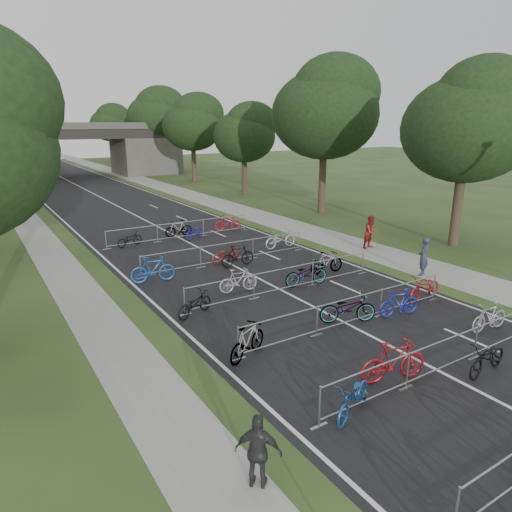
{
  "coord_description": "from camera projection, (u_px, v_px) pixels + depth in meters",
  "views": [
    {
      "loc": [
        -10.82,
        0.16,
        6.95
      ],
      "look_at": [
        -0.11,
        17.1,
        1.1
      ],
      "focal_mm": 32.0,
      "sensor_mm": 36.0,
      "label": 1
    }
  ],
  "objects": [
    {
      "name": "barrier_row_3",
      "position": [
        350.0,
        311.0,
        16.14
      ],
      "size": [
        9.7,
        0.08,
        1.1
      ],
      "color": "#9B9EA2",
      "rests_on": "ground"
    },
    {
      "name": "pedestrian_c",
      "position": [
        258.0,
        452.0,
        8.87
      ],
      "size": [
        0.95,
        0.93,
        1.6
      ],
      "primitive_type": "imported",
      "rotation": [
        0.0,
        0.0,
        2.39
      ],
      "color": "#2A2A2C",
      "rests_on": "ground"
    },
    {
      "name": "pedestrian_a",
      "position": [
        423.0,
        257.0,
        21.39
      ],
      "size": [
        0.8,
        0.7,
        1.85
      ],
      "primitive_type": "imported",
      "rotation": [
        0.0,
        0.0,
        3.63
      ],
      "color": "#2C2C42",
      "rests_on": "ground"
    },
    {
      "name": "bike_15",
      "position": [
        425.0,
        288.0,
        18.51
      ],
      "size": [
        2.05,
        0.9,
        1.04
      ],
      "primitive_type": "imported",
      "rotation": [
        0.0,
        0.0,
        4.82
      ],
      "color": "maroon",
      "rests_on": "ground"
    },
    {
      "name": "tree_right_3",
      "position": [
        193.0,
        123.0,
        54.28
      ],
      "size": [
        7.17,
        7.17,
        10.93
      ],
      "color": "#33261C",
      "rests_on": "ground"
    },
    {
      "name": "tree_right_4",
      "position": [
        157.0,
        116.0,
        63.74
      ],
      "size": [
        8.18,
        8.18,
        12.47
      ],
      "color": "#33261C",
      "rests_on": "ground"
    },
    {
      "name": "bike_12",
      "position": [
        247.0,
        341.0,
        13.9
      ],
      "size": [
        1.88,
        1.24,
        1.1
      ],
      "primitive_type": "imported",
      "rotation": [
        0.0,
        0.0,
        2.01
      ],
      "color": "#9B9EA2",
      "rests_on": "ground"
    },
    {
      "name": "pedestrian_b",
      "position": [
        371.0,
        232.0,
        26.13
      ],
      "size": [
        0.96,
        0.77,
        1.9
      ],
      "primitive_type": "imported",
      "rotation": [
        0.0,
        0.0,
        0.06
      ],
      "color": "maroon",
      "rests_on": "ground"
    },
    {
      "name": "bike_26",
      "position": [
        194.0,
        232.0,
        28.35
      ],
      "size": [
        1.74,
        1.37,
        0.88
      ],
      "primitive_type": "imported",
      "rotation": [
        0.0,
        0.0,
        5.25
      ],
      "color": "#1F1B95",
      "rests_on": "ground"
    },
    {
      "name": "bike_25",
      "position": [
        179.0,
        229.0,
        28.83
      ],
      "size": [
        1.81,
        0.6,
        1.07
      ],
      "primitive_type": "imported",
      "rotation": [
        0.0,
        0.0,
        4.66
      ],
      "color": "#9B9EA2",
      "rests_on": "ground"
    },
    {
      "name": "barrier_row_2",
      "position": [
        444.0,
        356.0,
        13.06
      ],
      "size": [
        9.7,
        0.08,
        1.1
      ],
      "color": "#9B9EA2",
      "rests_on": "ground"
    },
    {
      "name": "bike_16",
      "position": [
        194.0,
        304.0,
        17.02
      ],
      "size": [
        1.85,
        1.23,
        0.92
      ],
      "primitive_type": "imported",
      "rotation": [
        0.0,
        0.0,
        1.96
      ],
      "color": "black",
      "rests_on": "ground"
    },
    {
      "name": "bike_14",
      "position": [
        399.0,
        303.0,
        16.95
      ],
      "size": [
        1.8,
        0.82,
        1.05
      ],
      "primitive_type": "imported",
      "rotation": [
        0.0,
        0.0,
        4.52
      ],
      "color": "#1B2596",
      "rests_on": "ground"
    },
    {
      "name": "bike_9",
      "position": [
        394.0,
        361.0,
        12.61
      ],
      "size": [
        2.12,
        1.07,
        1.23
      ],
      "primitive_type": "imported",
      "rotation": [
        0.0,
        0.0,
        1.31
      ],
      "color": "maroon",
      "rests_on": "ground"
    },
    {
      "name": "tree_right_0",
      "position": [
        470.0,
        124.0,
        25.08
      ],
      "size": [
        7.17,
        7.17,
        10.93
      ],
      "color": "#33261C",
      "rests_on": "ground"
    },
    {
      "name": "bike_11",
      "position": [
        490.0,
        317.0,
        15.73
      ],
      "size": [
        1.76,
        0.65,
        1.03
      ],
      "primitive_type": "imported",
      "rotation": [
        0.0,
        0.0,
        4.62
      ],
      "color": "#95949B",
      "rests_on": "ground"
    },
    {
      "name": "road",
      "position": [
        90.0,
        192.0,
        47.93
      ],
      "size": [
        11.0,
        140.0,
        0.01
      ],
      "primitive_type": "cube",
      "color": "black",
      "rests_on": "ground"
    },
    {
      "name": "barrier_row_4",
      "position": [
        284.0,
        280.0,
        19.39
      ],
      "size": [
        9.7,
        0.08,
        1.1
      ],
      "color": "#9B9EA2",
      "rests_on": "ground"
    },
    {
      "name": "lane_markings",
      "position": [
        90.0,
        192.0,
        47.93
      ],
      "size": [
        0.12,
        140.0,
        0.0
      ],
      "primitive_type": "cube",
      "color": "silver",
      "rests_on": "ground"
    },
    {
      "name": "tree_right_1",
      "position": [
        327.0,
        110.0,
        34.54
      ],
      "size": [
        8.18,
        8.18,
        12.47
      ],
      "color": "#33261C",
      "rests_on": "ground"
    },
    {
      "name": "bike_24",
      "position": [
        130.0,
        239.0,
        26.64
      ],
      "size": [
        1.77,
        1.08,
        0.88
      ],
      "primitive_type": "imported",
      "rotation": [
        0.0,
        0.0,
        1.89
      ],
      "color": "black",
      "rests_on": "ground"
    },
    {
      "name": "barrier_row_6",
      "position": [
        181.0,
        230.0,
        28.31
      ],
      "size": [
        9.7,
        0.08,
        1.1
      ],
      "color": "#9B9EA2",
      "rests_on": "ground"
    },
    {
      "name": "tree_right_5",
      "position": [
        131.0,
        130.0,
        74.02
      ],
      "size": [
        6.16,
        6.16,
        9.39
      ],
      "color": "#33261C",
      "rests_on": "ground"
    },
    {
      "name": "tree_right_2",
      "position": [
        245.0,
        134.0,
        44.82
      ],
      "size": [
        6.16,
        6.16,
        9.39
      ],
      "color": "#33261C",
      "rests_on": "ground"
    },
    {
      "name": "tree_right_6",
      "position": [
        110.0,
        123.0,
        83.48
      ],
      "size": [
        7.17,
        7.17,
        10.93
      ],
      "color": "#33261C",
      "rests_on": "ground"
    },
    {
      "name": "sidewalk_left",
      "position": [
        10.0,
        198.0,
        44.08
      ],
      "size": [
        2.0,
        140.0,
        0.01
      ],
      "primitive_type": "cube",
      "color": "gray",
      "rests_on": "ground"
    },
    {
      "name": "bike_23",
      "position": [
        280.0,
        239.0,
        26.27
      ],
      "size": [
        2.08,
        0.77,
        1.08
      ],
      "primitive_type": "imported",
      "rotation": [
        0.0,
        0.0,
        1.59
      ],
      "color": "#B2B1BA",
      "rests_on": "ground"
    },
    {
      "name": "bike_19",
      "position": [
        327.0,
        263.0,
        21.82
      ],
      "size": [
        1.83,
        0.74,
        1.07
      ],
      "primitive_type": "imported",
      "rotation": [
        0.0,
        0.0,
        1.43
      ],
      "color": "#9B9EA2",
      "rests_on": "ground"
    },
    {
      "name": "bike_13",
      "position": [
        347.0,
        308.0,
        16.4
      ],
      "size": [
        2.18,
        1.52,
        1.09
      ],
      "primitive_type": "imported",
      "rotation": [
        0.0,
        0.0,
        1.14
      ],
      "color": "#9B9EA2",
      "rests_on": "ground"
    },
    {
      "name": "sidewalk_right",
      "position": [
        162.0,
        186.0,
        52.03
      ],
      "size": [
        3.0,
        140.0,
        0.01
      ],
      "primitive_type": "cube",
      "color": "gray",
      "rests_on": "ground"
    },
    {
      "name": "overpass_bridge",
      "position": [
        59.0,
        151.0,
        59.11
      ],
      "size": [
        31.0,
        8.0,
        7.05
      ],
      "color": "#46433E",
      "rests_on": "ground"
    },
    {
      "name": "bike_21",
      "position": [
        226.0,
        255.0,
        23.45
      ],
      "size": [
        1.75,
        0.74,
        0.89
      ],
      "primitive_type": "imported",
      "rotation": [
        0.0,
        0.0,
        1.66
      ],
      "color": "maroon",
      "rests_on": "ground"
    },
    {
      "name": "bike_20",
      "position": [
        153.0,
        269.0,
        20.56
      ],
      "size": [
        2.09,
        0.95,
        1.21
      ],
      "primitive_type": "imported",
      "rotation": [
        0.0,
        0.0,
        1.37
      ],
      "color": "#1B4B99",
      "rests_on": "ground"
    },
    {
      "name": "barrier_row_5",
      "position": [
        228.0,
        253.0,
        23.44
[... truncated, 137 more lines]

